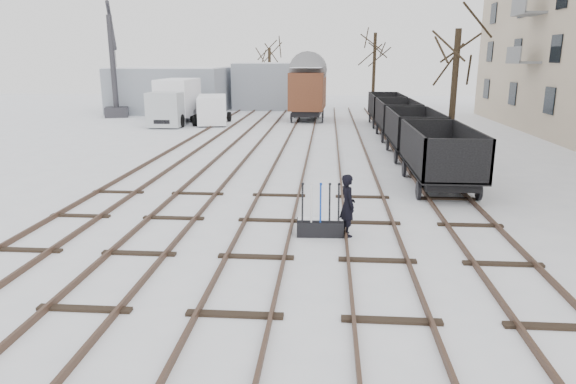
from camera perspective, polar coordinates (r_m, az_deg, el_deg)
name	(u,v)px	position (r m, az deg, el deg)	size (l,w,h in m)	color
ground	(256,258)	(12.93, -3.57, -7.32)	(120.00, 120.00, 0.00)	white
tracks	(293,156)	(26.05, 0.60, 4.07)	(13.90, 52.00, 0.16)	black
shed_left	(171,90)	(50.17, -12.84, 11.04)	(10.00, 8.00, 4.10)	gray
shed_right	(271,86)	(52.26, -1.86, 11.74)	(7.00, 6.00, 4.50)	gray
ground_frame	(320,226)	(14.40, 3.59, -3.80)	(1.31, 0.47, 1.49)	black
worker	(348,205)	(14.33, 6.64, -1.47)	(0.64, 0.42, 1.76)	black
freight_wagon_a	(439,165)	(20.50, 16.43, 2.91)	(2.27, 5.67, 2.32)	black
freight_wagon_b	(413,140)	(26.70, 13.70, 5.68)	(2.27, 5.67, 2.32)	black
freight_wagon_c	(397,124)	(32.97, 11.99, 7.40)	(2.27, 5.67, 2.32)	black
freight_wagon_d	(386,114)	(39.29, 10.82, 8.56)	(2.27, 5.67, 2.32)	black
box_van_wagon	(308,90)	(41.90, 2.24, 11.31)	(3.13, 5.62, 4.21)	black
lorry	(175,101)	(40.71, -12.41, 9.86)	(2.44, 7.36, 3.33)	black
panel_van	(212,109)	(39.98, -8.41, 9.09)	(3.00, 5.15, 2.13)	white
crane	(116,87)	(46.87, -18.59, 10.96)	(2.38, 5.62, 9.41)	#2C2B30
tree_near	(453,96)	(26.08, 17.90, 10.09)	(0.30, 0.30, 6.19)	black
tree_far_left	(270,78)	(53.81, -2.06, 12.57)	(0.30, 0.30, 5.92)	black
tree_far_right	(374,73)	(48.93, 9.52, 12.90)	(0.30, 0.30, 7.13)	black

